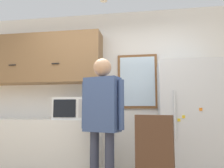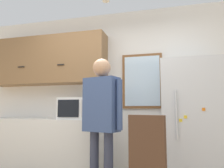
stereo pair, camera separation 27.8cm
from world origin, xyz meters
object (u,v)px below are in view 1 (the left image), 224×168
person (102,112)px  refrigerator (188,124)px  chair (158,165)px  microwave (72,108)px

person → refrigerator: bearing=44.0°
person → chair: 0.92m
microwave → chair: microwave is taller
microwave → person: size_ratio=0.28×
microwave → refrigerator: 1.69m
refrigerator → chair: 1.16m
chair → microwave: bearing=-15.4°
refrigerator → person: bearing=-153.0°
refrigerator → chair: refrigerator is taller
person → chair: (0.63, -0.45, -0.49)m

